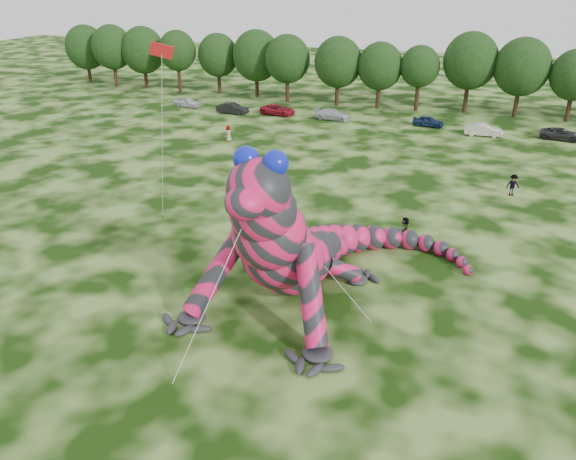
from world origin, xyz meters
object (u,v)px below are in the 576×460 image
Objects in this scene: tree_7 at (338,71)px; tree_10 at (469,73)px; tree_11 at (520,78)px; car_0 at (187,102)px; car_2 at (278,110)px; car_4 at (428,121)px; tree_9 at (419,78)px; tree_1 at (113,56)px; spectator_2 at (513,185)px; tree_6 at (287,68)px; tree_12 at (573,86)px; spectator_4 at (229,134)px; car_3 at (333,114)px; tree_4 at (218,64)px; tree_2 at (144,57)px; car_6 at (562,134)px; tree_5 at (257,64)px; tree_0 at (87,54)px; inflatable_gecko at (301,209)px; car_1 at (232,108)px; tree_3 at (178,62)px; tree_8 at (379,76)px; spectator_1 at (237,172)px; flying_kite at (162,64)px.

tree_10 reaches higher than tree_7.
tree_11 reaches higher than car_0.
car_0 is at bearing 97.50° from car_2.
tree_9 is at bearing 23.40° from car_4.
tree_1 is 69.17m from spectator_2.
tree_6 is 18.64m from tree_9.
tree_1 reaches higher than tree_12.
car_3 is at bearing 168.59° from spectator_4.
spectator_4 is at bearing -61.30° from tree_4.
tree_2 reaches higher than car_0.
tree_2 is 47.99m from car_4.
tree_2 is 64.76m from spectator_2.
tree_5 is at bearing 84.85° from car_6.
tree_0 reaches higher than tree_4.
inflatable_gecko is 50.05m from tree_9.
car_1 is at bearing -155.47° from tree_9.
tree_5 reaches higher than tree_6.
car_3 is 27.04m from car_6.
tree_10 is 1.04× the size of tree_11.
tree_3 is 2.17× the size of car_1.
tree_8 is 1.90× the size of car_3.
car_1 is (-23.37, 39.60, -4.24)m from inflatable_gecko.
tree_7 is at bearing 86.38° from spectator_1.
car_3 is 1.24× the size of car_4.
tree_11 is at bearing 1.30° from tree_3.
tree_0 is at bearing 75.26° from car_0.
car_3 is 30.10m from spectator_2.
car_1 is (-29.20, -11.67, -4.54)m from tree_10.
tree_3 is at bearing 179.85° from tree_8.
tree_7 is at bearing -178.22° from tree_12.
tree_5 is 0.97× the size of tree_11.
tree_8 is at bearing -56.93° from car_1.
tree_2 is 38.84m from tree_8.
tree_4 reaches higher than car_6.
flying_kite is 7.81× the size of spectator_4.
inflatable_gecko is 4.32× the size of car_6.
tree_1 reaches higher than car_4.
tree_4 reaches higher than tree_12.
tree_5 is 12.59m from car_0.
tree_1 is at bearing 133.61° from spectator_1.
flying_kite reaches higher than car_3.
tree_7 reaches higher than car_6.
tree_9 is (-0.50, 50.04, -0.62)m from inflatable_gecko.
tree_7 is at bearing -5.57° from tree_4.
tree_3 is 4.99× the size of spectator_2.
car_2 is (13.76, -0.06, -0.01)m from car_0.
tree_8 reaches higher than spectator_2.
tree_3 reaches higher than car_0.
spectator_2 is at bearing -90.25° from tree_11.
tree_1 reaches higher than car_0.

